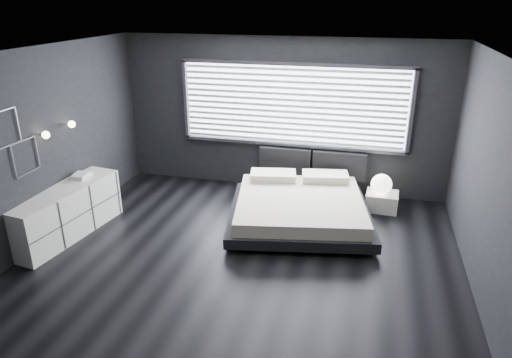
# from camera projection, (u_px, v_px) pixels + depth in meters

# --- Properties ---
(room) EXTENTS (6.04, 6.00, 2.80)m
(room) POSITION_uv_depth(u_px,v_px,m) (240.00, 167.00, 5.84)
(room) COLOR black
(room) RESTS_ON ground
(window) EXTENTS (4.14, 0.09, 1.52)m
(window) POSITION_uv_depth(u_px,v_px,m) (292.00, 106.00, 8.14)
(window) COLOR white
(window) RESTS_ON ground
(headboard) EXTENTS (1.96, 0.16, 0.52)m
(headboard) POSITION_uv_depth(u_px,v_px,m) (312.00, 163.00, 8.38)
(headboard) COLOR black
(headboard) RESTS_ON ground
(sconce_near) EXTENTS (0.18, 0.11, 0.11)m
(sconce_near) POSITION_uv_depth(u_px,v_px,m) (46.00, 135.00, 6.47)
(sconce_near) COLOR silver
(sconce_near) RESTS_ON ground
(sconce_far) EXTENTS (0.18, 0.11, 0.11)m
(sconce_far) POSITION_uv_depth(u_px,v_px,m) (71.00, 124.00, 7.01)
(sconce_far) COLOR silver
(sconce_far) RESTS_ON ground
(wall_art_upper) EXTENTS (0.01, 0.48, 0.48)m
(wall_art_upper) POSITION_uv_depth(u_px,v_px,m) (5.00, 129.00, 5.86)
(wall_art_upper) COLOR #47474C
(wall_art_upper) RESTS_ON ground
(wall_art_lower) EXTENTS (0.01, 0.48, 0.48)m
(wall_art_lower) POSITION_uv_depth(u_px,v_px,m) (26.00, 157.00, 6.26)
(wall_art_lower) COLOR #47474C
(wall_art_lower) RESTS_ON ground
(bed) EXTENTS (2.57, 2.49, 0.57)m
(bed) POSITION_uv_depth(u_px,v_px,m) (300.00, 207.00, 7.36)
(bed) COLOR black
(bed) RESTS_ON ground
(nightstand) EXTENTS (0.55, 0.46, 0.31)m
(nightstand) POSITION_uv_depth(u_px,v_px,m) (382.00, 201.00, 7.84)
(nightstand) COLOR white
(nightstand) RESTS_ON ground
(orb_lamp) EXTENTS (0.35, 0.35, 0.35)m
(orb_lamp) POSITION_uv_depth(u_px,v_px,m) (381.00, 184.00, 7.68)
(orb_lamp) COLOR white
(orb_lamp) RESTS_ON nightstand
(dresser) EXTENTS (0.79, 1.97, 0.77)m
(dresser) POSITION_uv_depth(u_px,v_px,m) (66.00, 212.00, 6.92)
(dresser) COLOR white
(dresser) RESTS_ON ground
(book_stack) EXTENTS (0.26, 0.34, 0.07)m
(book_stack) POSITION_uv_depth(u_px,v_px,m) (81.00, 175.00, 7.21)
(book_stack) COLOR silver
(book_stack) RESTS_ON dresser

